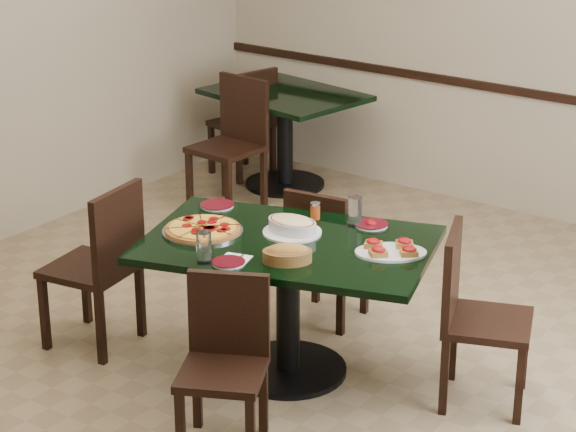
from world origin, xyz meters
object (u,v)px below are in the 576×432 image
Objects in this scene: main_table at (288,274)px; back_chair_left at (248,117)px; chair_right at (472,308)px; chair_left at (103,258)px; back_chair_near at (234,135)px; bread_basket at (287,254)px; chair_near at (225,354)px; pepperoni_pizza at (203,229)px; back_table at (285,121)px; chair_far at (323,250)px; lasagna_casserole at (292,225)px; bruschetta_platter at (391,250)px.

back_chair_left is at bearing 113.74° from main_table.
chair_left is (-1.89, -0.65, 0.02)m from chair_right.
bread_basket is (1.99, -2.07, 0.25)m from back_chair_near.
chair_near is at bearing -95.63° from main_table.
chair_near reaches higher than pepperoni_pizza.
chair_near is at bearing -48.83° from back_table.
back_table is 1.52× the size of chair_near.
chair_far is at bearing -34.01° from back_chair_near.
back_chair_left is 3.17m from lasagna_casserole.
back_chair_left is at bearing 91.31° from bread_basket.
main_table is at bearing -64.60° from lasagna_casserole.
back_table is 2.43m from chair_far.
back_chair_near is at bearing 136.18° from lasagna_casserole.
back_chair_near is at bearing 41.45° from back_chair_left.
chair_near is 0.86× the size of back_chair_near.
back_chair_near is at bearing 107.99° from bruschetta_platter.
pepperoni_pizza is (-0.43, -0.16, 0.20)m from main_table.
pepperoni_pizza is (-0.58, 0.54, 0.31)m from chair_near.
lasagna_casserole is at bearing 96.96° from main_table.
back_table is 2.89× the size of bruschetta_platter.
bruschetta_platter is at bearing 140.69° from chair_far.
chair_near is at bearing 63.49° from chair_left.
pepperoni_pizza is 1.00m from bruschetta_platter.
chair_near is at bearing 48.52° from back_chair_left.
back_chair_left is 3.52m from bruschetta_platter.
chair_right is 2.15× the size of pepperoni_pizza.
back_table is 2.93m from pepperoni_pizza.
chair_left is at bearing -162.02° from pepperoni_pizza.
main_table is 2.60m from back_chair_near.
back_chair_near reaches higher than main_table.
back_table is at bearing 99.30° from bruschetta_platter.
main_table and back_table have the same top height.
chair_far is 0.85m from pepperoni_pizza.
back_table is at bearing -56.33° from chair_far.
back_chair_left is at bearing 122.65° from back_chair_near.
chair_far is 1.24m from chair_left.
pepperoni_pizza is (0.56, 0.18, 0.24)m from chair_left.
chair_left reaches higher than lasagna_casserole.
back_chair_near is at bearing 101.00° from chair_near.
chair_right reaches higher than pepperoni_pizza.
bread_basket is (0.00, 0.49, 0.33)m from chair_near.
main_table is 0.50m from pepperoni_pizza.
bread_basket is (-0.74, -0.53, 0.28)m from chair_right.
lasagna_casserole reaches higher than back_table.
bruschetta_platter is at bearing 7.16° from bread_basket.
chair_right reaches higher than chair_near.
chair_far is 0.88m from bruschetta_platter.
chair_left is at bearing 162.40° from bruschetta_platter.
chair_near is 0.88× the size of chair_left.
bread_basket is at bearing 104.02° from chair_right.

